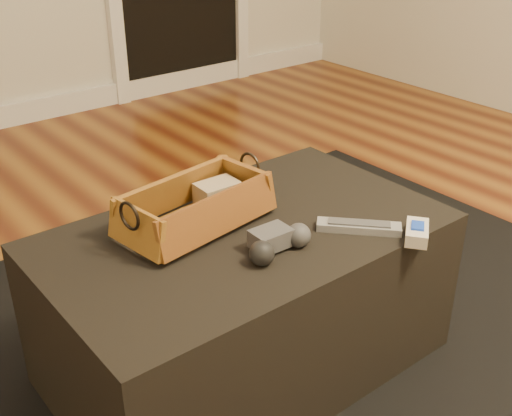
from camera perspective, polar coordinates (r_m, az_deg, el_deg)
area_rug at (r=1.80m, az=0.10°, el=-14.40°), size 2.60×2.00×0.01m
ottoman at (r=1.70m, az=-0.96°, el=-8.07°), size 1.00×0.60×0.42m
tv_remote at (r=1.58m, az=-5.54°, el=-1.20°), size 0.21×0.10×0.02m
cloth_bundle at (r=1.67m, az=-3.45°, el=1.33°), size 0.11×0.08×0.06m
wicker_basket at (r=1.59m, az=-5.40°, el=-0.09°), size 0.42×0.26×0.14m
game_controller at (r=1.48m, az=1.86°, el=-3.01°), size 0.18×0.10×0.06m
silver_remote at (r=1.60m, az=9.13°, el=-1.64°), size 0.17×0.18×0.02m
cream_gadget at (r=1.59m, az=14.11°, el=-2.10°), size 0.11×0.10×0.04m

